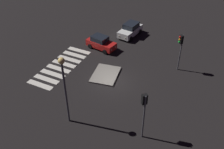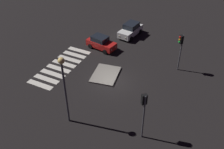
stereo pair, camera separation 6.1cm
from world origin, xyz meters
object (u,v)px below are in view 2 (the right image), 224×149
(car_red, at_px, (101,43))
(traffic_light_west, at_px, (181,44))
(traffic_island, at_px, (105,75))
(street_lamp, at_px, (64,80))
(car_white, at_px, (131,30))
(traffic_light_north, at_px, (144,106))

(car_red, bearing_deg, traffic_light_west, 7.27)
(traffic_island, height_order, street_lamp, street_lamp)
(traffic_light_west, bearing_deg, car_white, -76.68)
(traffic_light_west, distance_m, traffic_light_north, 11.20)
(car_red, bearing_deg, traffic_light_north, -39.17)
(car_white, bearing_deg, traffic_light_west, 64.14)
(traffic_island, relative_size, street_lamp, 0.59)
(car_white, height_order, traffic_light_north, traffic_light_north)
(traffic_island, xyz_separation_m, traffic_light_west, (-4.71, 6.98, 3.36))
(car_white, xyz_separation_m, street_lamp, (17.94, 1.58, 3.91))
(car_red, relative_size, traffic_light_west, 0.91)
(car_white, relative_size, car_red, 1.06)
(car_red, relative_size, traffic_light_north, 0.89)
(traffic_island, relative_size, traffic_light_north, 0.88)
(street_lamp, bearing_deg, traffic_light_west, 151.88)
(traffic_light_west, relative_size, traffic_light_north, 0.97)
(car_white, bearing_deg, traffic_light_north, 33.67)
(traffic_island, relative_size, car_white, 0.94)
(traffic_island, xyz_separation_m, car_white, (-10.12, -1.29, 0.82))
(traffic_island, height_order, car_white, car_white)
(car_white, relative_size, traffic_light_west, 0.97)
(traffic_island, distance_m, car_white, 10.23)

